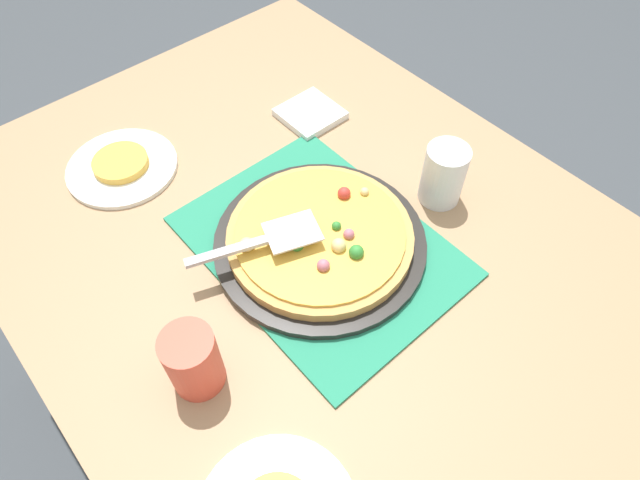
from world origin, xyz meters
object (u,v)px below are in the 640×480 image
object	(u,v)px
cup_far	(443,175)
pizza_server	(265,240)
pizza_pan	(320,242)
napkin_stack	(310,114)
pizza	(320,236)
cup_near	(193,361)
plate_near_left	(122,167)
served_slice_left	(120,163)

from	to	relation	value
cup_far	pizza_server	bearing A→B (deg)	-105.08
pizza_pan	napkin_stack	size ratio (longest dim) A/B	3.17
pizza_server	napkin_stack	size ratio (longest dim) A/B	1.92
pizza	pizza_server	world-z (taller)	pizza_server
cup_near	pizza_server	distance (m)	0.23
pizza_pan	plate_near_left	xyz separation A→B (m)	(-0.41, -0.17, -0.01)
pizza	cup_far	bearing A→B (deg)	76.93
pizza_server	cup_far	bearing A→B (deg)	74.92
pizza_pan	cup_far	world-z (taller)	cup_far
pizza	cup_far	distance (m)	0.26
pizza	pizza_pan	bearing A→B (deg)	126.98
napkin_stack	served_slice_left	bearing A→B (deg)	-108.22
pizza	cup_far	size ratio (longest dim) A/B	2.75
served_slice_left	pizza_server	bearing A→B (deg)	12.01
pizza_pan	pizza_server	distance (m)	0.11
pizza_pan	cup_near	size ratio (longest dim) A/B	3.17
pizza_pan	pizza_server	world-z (taller)	pizza_server
pizza_pan	plate_near_left	bearing A→B (deg)	-157.24
pizza_pan	served_slice_left	distance (m)	0.44
plate_near_left	cup_far	size ratio (longest dim) A/B	1.83
napkin_stack	pizza_server	bearing A→B (deg)	-51.32
served_slice_left	pizza_server	world-z (taller)	pizza_server
cup_near	napkin_stack	size ratio (longest dim) A/B	1.00
pizza_pan	cup_far	bearing A→B (deg)	76.80
served_slice_left	cup_far	bearing A→B (deg)	42.17
pizza_pan	served_slice_left	bearing A→B (deg)	-157.24
napkin_stack	cup_near	bearing A→B (deg)	-56.23
plate_near_left	cup_near	size ratio (longest dim) A/B	1.83
plate_near_left	served_slice_left	bearing A→B (deg)	0.00
pizza	pizza_server	size ratio (longest dim) A/B	1.43
pizza_pan	cup_far	distance (m)	0.26
pizza	napkin_stack	distance (m)	0.36
pizza	served_slice_left	xyz separation A→B (m)	(-0.41, -0.17, -0.02)
pizza_pan	cup_near	world-z (taller)	cup_near
plate_near_left	cup_near	world-z (taller)	cup_near
cup_far	napkin_stack	distance (m)	0.35
served_slice_left	pizza_server	xyz separation A→B (m)	(0.38, 0.08, 0.05)
pizza	served_slice_left	size ratio (longest dim) A/B	3.00
pizza	plate_near_left	size ratio (longest dim) A/B	1.50
cup_far	pizza_server	size ratio (longest dim) A/B	0.52
cup_near	napkin_stack	xyz separation A→B (m)	(-0.35, 0.52, -0.05)
pizza_server	napkin_stack	xyz separation A→B (m)	(-0.25, 0.31, -0.06)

